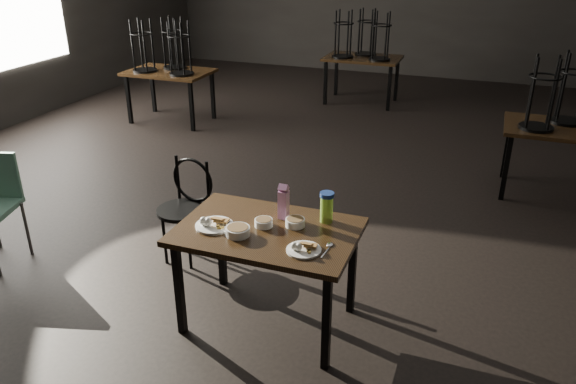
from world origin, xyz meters
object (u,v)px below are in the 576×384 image
at_px(water_bottle, 327,207).
at_px(juice_carton, 284,202).
at_px(main_table, 267,239).
at_px(bentwood_chair, 186,202).

bearing_deg(water_bottle, juice_carton, -169.80).
height_order(main_table, juice_carton, juice_carton).
bearing_deg(juice_carton, water_bottle, 10.20).
distance_m(main_table, water_bottle, 0.46).
xyz_separation_m(main_table, juice_carton, (0.04, 0.19, 0.20)).
distance_m(main_table, juice_carton, 0.28).
xyz_separation_m(juice_carton, bentwood_chair, (-1.03, 0.42, -0.35)).
bearing_deg(water_bottle, main_table, -144.11).
bearing_deg(water_bottle, bentwood_chair, 164.41).
xyz_separation_m(water_bottle, bentwood_chair, (-1.32, 0.37, -0.35)).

